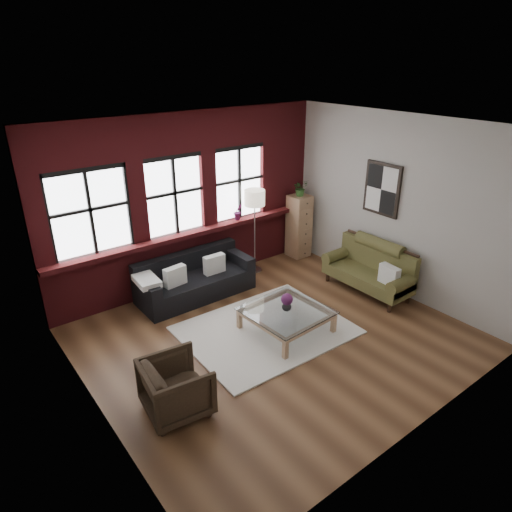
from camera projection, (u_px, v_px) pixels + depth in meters
floor at (274, 336)px, 7.17m from camera, size 5.50×5.50×0.00m
ceiling at (278, 128)px, 5.86m from camera, size 5.50×5.50×0.00m
wall_back at (188, 201)px, 8.32m from camera, size 5.50×0.00×5.50m
wall_front at (431, 316)px, 4.71m from camera, size 5.50×0.00×5.50m
wall_left at (83, 301)px, 4.99m from camera, size 0.00×5.00×5.00m
wall_right at (395, 206)px, 8.05m from camera, size 0.00×5.00×5.00m
brick_backwall at (190, 202)px, 8.28m from camera, size 5.50×0.12×3.20m
sill_ledge at (194, 232)px, 8.44m from camera, size 5.50×0.30×0.08m
window_left at (90, 214)px, 7.22m from camera, size 1.38×0.10×1.50m
window_mid at (174, 197)px, 8.06m from camera, size 1.38×0.10×1.50m
window_right at (239, 184)px, 8.84m from camera, size 1.38×0.10×1.50m
wall_poster at (382, 189)px, 8.15m from camera, size 0.05×0.74×0.94m
shag_rug at (266, 330)px, 7.32m from camera, size 2.60×2.07×0.03m
dark_sofa at (195, 277)px, 8.23m from camera, size 2.10×0.85×0.76m
pillow_a at (175, 276)px, 7.83m from camera, size 0.41×0.18×0.34m
pillow_b at (214, 264)px, 8.28m from camera, size 0.40×0.14×0.34m
vintage_settee at (368, 269)px, 8.34m from camera, size 0.76×1.72×0.92m
pillow_settee at (389, 275)px, 7.87m from camera, size 0.18×0.39×0.34m
armchair at (176, 387)px, 5.56m from camera, size 0.87×0.85×0.71m
coffee_table at (286, 321)px, 7.25m from camera, size 1.24×1.24×0.40m
vase at (287, 306)px, 7.13m from camera, size 0.15×0.15×0.16m
flowers at (287, 299)px, 7.08m from camera, size 0.19×0.19×0.19m
drawer_chest at (299, 226)px, 9.78m from camera, size 0.42×0.42×1.35m
potted_plant_top at (300, 188)px, 9.43m from camera, size 0.34×0.30×0.34m
floor_lamp at (255, 228)px, 8.97m from camera, size 0.40×0.40×1.84m
sill_plant at (238, 212)px, 8.89m from camera, size 0.20×0.17×0.33m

